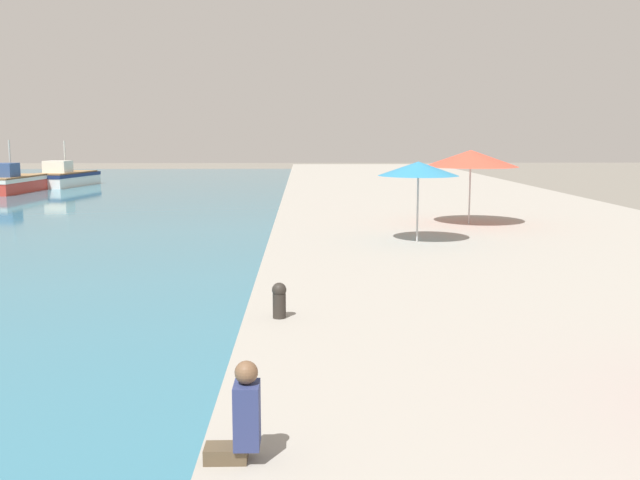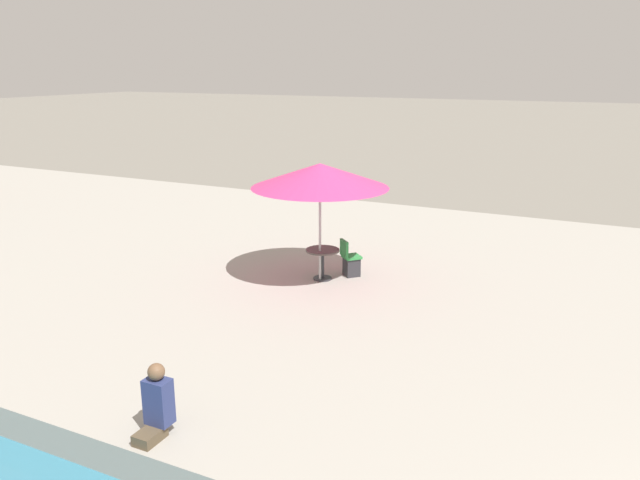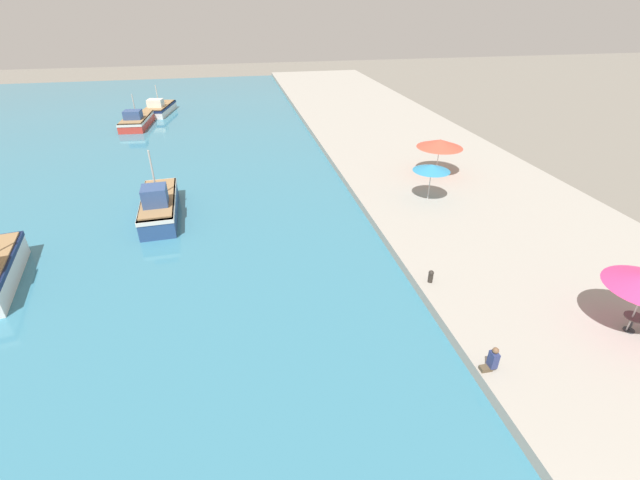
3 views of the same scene
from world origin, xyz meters
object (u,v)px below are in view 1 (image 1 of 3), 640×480
fishing_boat_far (11,182)px  mooring_bollard (279,299)px  cafe_umbrella_striped (471,158)px  person_at_quay (243,417)px  fishing_boat_distant (65,177)px  cafe_umbrella_white (418,169)px

fishing_boat_far → mooring_bollard: 40.27m
cafe_umbrella_striped → person_at_quay: size_ratio=3.31×
mooring_bollard → fishing_boat_far: bearing=118.3°
fishing_boat_distant → person_at_quay: bearing=-60.0°
fishing_boat_distant → mooring_bollard: size_ratio=10.32×
fishing_boat_far → mooring_bollard: (19.10, -35.45, 0.17)m
cafe_umbrella_white → person_at_quay: size_ratio=2.36×
cafe_umbrella_striped → fishing_boat_far: bearing=139.7°
cafe_umbrella_striped → mooring_bollard: cafe_umbrella_striped is taller
cafe_umbrella_white → mooring_bollard: bearing=-113.3°
fishing_boat_distant → cafe_umbrella_white: fishing_boat_distant is taller
cafe_umbrella_striped → cafe_umbrella_white: bearing=-121.1°
fishing_boat_distant → mooring_bollard: bearing=-57.3°
cafe_umbrella_white → person_at_quay: cafe_umbrella_white is taller
fishing_boat_far → cafe_umbrella_striped: 33.81m
fishing_boat_distant → person_at_quay: fishing_boat_distant is taller
cafe_umbrella_white → cafe_umbrella_striped: 5.13m
cafe_umbrella_white → mooring_bollard: cafe_umbrella_white is taller
fishing_boat_far → mooring_bollard: bearing=-57.4°
fishing_boat_distant → fishing_boat_far: bearing=-96.7°
cafe_umbrella_striped → mooring_bollard: bearing=-115.9°
cafe_umbrella_striped → mooring_bollard: (-6.64, -13.64, -2.09)m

